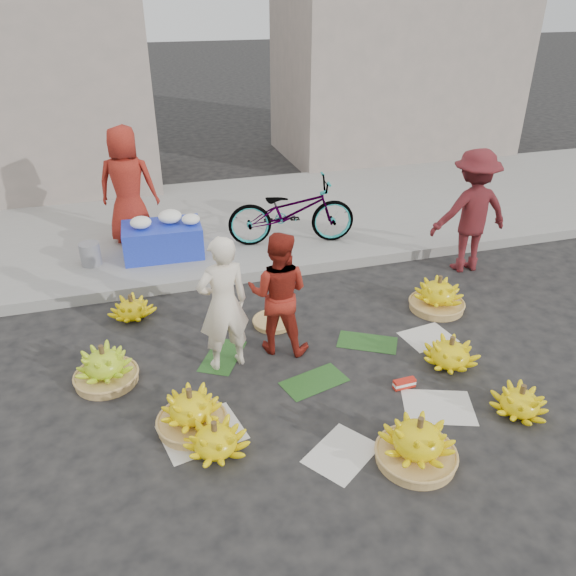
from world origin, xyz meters
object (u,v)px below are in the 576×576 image
object	(u,v)px
vendor_cream	(223,304)
bicycle	(291,211)
banana_bunch_4	(450,353)
banana_bunch_0	(191,411)
flower_table	(163,238)

from	to	relation	value
vendor_cream	bicycle	world-z (taller)	vendor_cream
bicycle	vendor_cream	bearing A→B (deg)	158.49
banana_bunch_4	bicycle	world-z (taller)	bicycle
banana_bunch_0	vendor_cream	world-z (taller)	vendor_cream
banana_bunch_0	bicycle	xyz separation A→B (m)	(1.99, 3.46, 0.43)
banana_bunch_0	vendor_cream	size ratio (longest dim) A/B	0.48
vendor_cream	flower_table	world-z (taller)	vendor_cream
banana_bunch_4	flower_table	distance (m)	4.27
flower_table	vendor_cream	bearing A→B (deg)	-80.20
vendor_cream	bicycle	bearing A→B (deg)	-129.51
banana_bunch_4	flower_table	bearing A→B (deg)	127.38
banana_bunch_0	banana_bunch_4	bearing A→B (deg)	3.56
banana_bunch_4	bicycle	distance (m)	3.40
banana_bunch_4	vendor_cream	size ratio (longest dim) A/B	0.47
vendor_cream	flower_table	distance (m)	2.75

